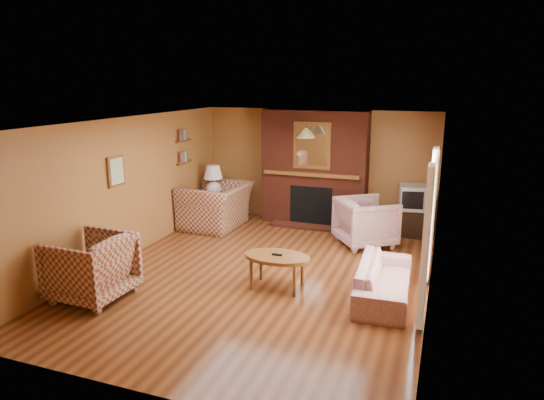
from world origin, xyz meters
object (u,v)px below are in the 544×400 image
at_px(floral_sofa, 384,280).
at_px(floral_armchair, 366,222).
at_px(side_table, 214,208).
at_px(table_lamp, 213,179).
at_px(coffee_table, 277,259).
at_px(plaid_loveseat, 216,206).
at_px(fireplace, 314,169).
at_px(crt_tv, 414,197).
at_px(tv_stand, 412,222).
at_px(plaid_armchair, 91,267).

xyz_separation_m(floral_sofa, floral_armchair, (-0.62, 2.16, 0.18)).
xyz_separation_m(side_table, table_lamp, (0.00, 0.00, 0.65)).
xyz_separation_m(floral_armchair, coffee_table, (-0.90, -2.39, 0.01)).
bearing_deg(plaid_loveseat, table_lamp, -147.53).
bearing_deg(floral_armchair, side_table, 45.98).
bearing_deg(table_lamp, side_table, 0.00).
relative_size(fireplace, coffee_table, 2.44).
bearing_deg(crt_tv, floral_armchair, -131.86).
bearing_deg(coffee_table, tv_stand, 62.77).
bearing_deg(floral_armchair, floral_sofa, 160.55).
height_order(plaid_armchair, floral_sofa, plaid_armchair).
height_order(plaid_armchair, crt_tv, crt_tv).
relative_size(fireplace, floral_sofa, 1.35).
relative_size(fireplace, plaid_loveseat, 1.73).
xyz_separation_m(fireplace, plaid_loveseat, (-1.85, -0.94, -0.73)).
height_order(plaid_loveseat, plaid_armchair, plaid_armchair).
xyz_separation_m(coffee_table, tv_stand, (1.67, 3.25, -0.18)).
xyz_separation_m(tv_stand, crt_tv, (0.00, -0.01, 0.51)).
relative_size(plaid_loveseat, tv_stand, 2.56).
height_order(fireplace, coffee_table, fireplace).
relative_size(coffee_table, tv_stand, 1.82).
distance_m(fireplace, side_table, 2.35).
height_order(plaid_loveseat, floral_armchair, plaid_loveseat).
distance_m(side_table, tv_stand, 4.16).
relative_size(floral_sofa, tv_stand, 3.28).
bearing_deg(crt_tv, tv_stand, 90.00).
bearing_deg(floral_armchair, plaid_armchair, 102.65).
height_order(floral_armchair, tv_stand, floral_armchair).
relative_size(plaid_loveseat, side_table, 2.57).
distance_m(plaid_loveseat, side_table, 0.51).
xyz_separation_m(fireplace, side_table, (-2.10, -0.53, -0.91)).
xyz_separation_m(floral_sofa, crt_tv, (0.15, 3.02, 0.52)).
distance_m(coffee_table, side_table, 3.82).
bearing_deg(crt_tv, side_table, -175.26).
bearing_deg(plaid_loveseat, tv_stand, 101.83).
bearing_deg(plaid_loveseat, coffee_table, 42.64).
relative_size(fireplace, crt_tv, 4.07).
bearing_deg(fireplace, floral_armchair, -39.24).
height_order(plaid_loveseat, crt_tv, crt_tv).
height_order(fireplace, floral_armchair, fireplace).
bearing_deg(tv_stand, side_table, -169.41).
xyz_separation_m(plaid_loveseat, table_lamp, (-0.25, 0.41, 0.47)).
height_order(plaid_armchair, tv_stand, plaid_armchair).
height_order(plaid_loveseat, floral_sofa, plaid_loveseat).
distance_m(plaid_loveseat, plaid_armchair, 3.70).
distance_m(plaid_loveseat, coffee_table, 3.34).
distance_m(fireplace, crt_tv, 2.10).
xyz_separation_m(floral_sofa, tv_stand, (0.15, 3.02, 0.01)).
height_order(table_lamp, crt_tv, table_lamp).
height_order(floral_sofa, crt_tv, crt_tv).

